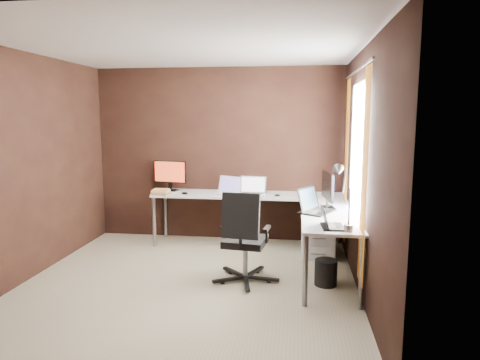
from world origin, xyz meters
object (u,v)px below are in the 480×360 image
at_px(wastebasket, 326,272).
at_px(monitor_left, 170,174).
at_px(book_stack, 161,192).
at_px(desk_lamp, 342,189).
at_px(laptop_silver, 253,191).
at_px(drawer_pedestal, 318,233).
at_px(laptop_white, 227,190).
at_px(office_chair, 244,255).
at_px(laptop_black_big, 314,207).
at_px(laptop_black_small, 330,223).
at_px(monitor_right, 328,188).

bearing_deg(wastebasket, monitor_left, 145.46).
distance_m(monitor_left, book_stack, 0.39).
height_order(monitor_left, desk_lamp, desk_lamp).
bearing_deg(desk_lamp, laptop_silver, 137.89).
bearing_deg(drawer_pedestal, laptop_silver, 160.62).
xyz_separation_m(laptop_white, wastebasket, (1.28, -1.32, -0.64)).
height_order(laptop_silver, office_chair, office_chair).
relative_size(laptop_black_big, wastebasket, 1.84).
distance_m(drawer_pedestal, laptop_silver, 1.06).
bearing_deg(laptop_black_small, wastebasket, -4.53).
distance_m(drawer_pedestal, book_stack, 2.21).
bearing_deg(laptop_white, laptop_silver, 24.76).
height_order(monitor_left, office_chair, monitor_left).
relative_size(monitor_left, wastebasket, 1.79).
distance_m(drawer_pedestal, laptop_white, 1.37).
height_order(laptop_white, office_chair, office_chair).
distance_m(monitor_left, office_chair, 2.09).
distance_m(monitor_left, laptop_black_small, 2.84).
bearing_deg(laptop_black_big, laptop_silver, 67.50).
xyz_separation_m(laptop_silver, laptop_black_big, (0.80, -1.00, 0.01)).
xyz_separation_m(monitor_right, wastebasket, (-0.03, -0.55, -0.83)).
relative_size(monitor_left, book_stack, 1.89).
xyz_separation_m(laptop_white, laptop_black_big, (1.15, -0.99, 0.01)).
bearing_deg(monitor_right, drawer_pedestal, 0.81).
distance_m(drawer_pedestal, wastebasket, 1.02).
relative_size(office_chair, wastebasket, 3.66).
bearing_deg(laptop_silver, book_stack, -168.58).
bearing_deg(laptop_silver, wastebasket, -50.66).
relative_size(laptop_white, laptop_black_small, 1.40).
bearing_deg(monitor_left, wastebasket, -24.93).
bearing_deg(monitor_right, office_chair, 113.59).
bearing_deg(book_stack, laptop_black_small, -34.61).
distance_m(monitor_right, book_stack, 2.32).
bearing_deg(laptop_white, wastebasket, -21.21).
relative_size(monitor_left, monitor_right, 0.97).
bearing_deg(wastebasket, laptop_white, 134.29).
bearing_deg(drawer_pedestal, wastebasket, -87.57).
distance_m(desk_lamp, wastebasket, 1.07).
height_order(laptop_black_big, office_chair, office_chair).
bearing_deg(laptop_black_small, monitor_left, 45.68).
height_order(laptop_white, desk_lamp, desk_lamp).
distance_m(book_stack, wastebasket, 2.56).
height_order(drawer_pedestal, desk_lamp, desk_lamp).
bearing_deg(laptop_white, drawer_pedestal, 10.43).
bearing_deg(drawer_pedestal, laptop_white, 165.92).
bearing_deg(office_chair, laptop_black_big, 31.97).
distance_m(laptop_silver, book_stack, 1.27).
bearing_deg(office_chair, monitor_right, 39.44).
relative_size(drawer_pedestal, wastebasket, 2.16).
bearing_deg(laptop_black_small, laptop_white, 33.63).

